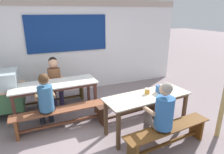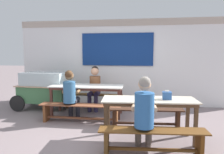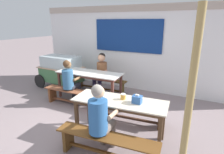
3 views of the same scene
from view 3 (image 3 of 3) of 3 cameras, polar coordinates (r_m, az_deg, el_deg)
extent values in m
plane|color=gray|center=(4.29, -6.31, -13.41)|extent=(40.00, 40.00, 0.00)
cube|color=white|center=(6.01, 6.46, 7.74)|extent=(6.70, 0.12, 2.44)
cube|color=navy|center=(5.93, 4.71, 12.57)|extent=(2.22, 0.03, 1.00)
cube|color=#B8A89B|center=(5.97, 6.97, 20.36)|extent=(6.70, 0.20, 0.20)
cube|color=silver|center=(5.24, -7.11, 1.30)|extent=(1.90, 0.72, 0.03)
cube|color=brown|center=(5.25, -7.09, 0.85)|extent=(1.81, 0.66, 0.06)
cube|color=brown|center=(5.22, 2.71, -3.49)|extent=(0.06, 0.06, 0.69)
cube|color=brown|center=(4.75, 0.11, -5.57)|extent=(0.06, 0.06, 0.69)
cube|color=brown|center=(6.05, -12.46, -0.99)|extent=(0.06, 0.06, 0.69)
cube|color=brown|center=(5.65, -15.85, -2.51)|extent=(0.06, 0.06, 0.69)
cube|color=beige|center=(3.38, 2.36, -7.37)|extent=(1.76, 0.77, 0.02)
cube|color=brown|center=(3.40, 2.35, -8.00)|extent=(1.67, 0.70, 0.06)
cube|color=brown|center=(3.65, 15.51, -13.51)|extent=(0.07, 0.07, 0.70)
cube|color=brown|center=(3.23, 14.45, -17.70)|extent=(0.07, 0.07, 0.70)
cube|color=brown|center=(4.05, -7.07, -9.76)|extent=(0.07, 0.07, 0.70)
cube|color=brown|center=(3.69, -10.78, -12.83)|extent=(0.07, 0.07, 0.70)
cube|color=#563A17|center=(5.84, -3.75, -0.56)|extent=(1.76, 0.31, 0.03)
cube|color=#4F401A|center=(5.60, 3.09, -3.64)|extent=(0.07, 0.22, 0.40)
cube|color=brown|center=(6.30, -9.75, -1.52)|extent=(0.07, 0.22, 0.40)
cube|color=#563A17|center=(5.94, -3.69, -3.44)|extent=(1.48, 0.08, 0.04)
cube|color=brown|center=(4.86, -10.86, -4.44)|extent=(1.92, 0.36, 0.02)
cube|color=brown|center=(4.53, -2.03, -8.68)|extent=(0.07, 0.26, 0.41)
cube|color=brown|center=(5.45, -17.90, -5.02)|extent=(0.07, 0.26, 0.41)
cube|color=brown|center=(4.98, -10.67, -7.82)|extent=(1.63, 0.09, 0.04)
cube|color=#402619|center=(4.07, 5.23, -8.59)|extent=(1.61, 0.41, 0.03)
cube|color=#422617|center=(4.05, 14.60, -12.60)|extent=(0.08, 0.22, 0.40)
cube|color=#432618|center=(4.38, -3.52, -9.73)|extent=(0.08, 0.22, 0.40)
cube|color=#402619|center=(4.21, 5.11, -12.44)|extent=(1.32, 0.17, 0.04)
cube|color=brown|center=(3.05, -1.77, -17.85)|extent=(1.71, 0.47, 0.02)
cube|color=brown|center=(3.48, -13.32, -17.81)|extent=(0.08, 0.27, 0.41)
cube|color=brown|center=(3.24, -1.71, -22.44)|extent=(1.41, 0.18, 0.04)
cube|color=#447A4C|center=(6.42, -15.32, 0.81)|extent=(1.38, 0.78, 0.46)
cube|color=silver|center=(6.32, -15.61, 4.48)|extent=(1.24, 0.70, 0.38)
cube|color=tan|center=(6.36, -15.48, 2.90)|extent=(1.46, 0.86, 0.02)
cylinder|color=black|center=(7.18, -16.62, 0.48)|extent=(0.45, 0.06, 0.45)
cylinder|color=black|center=(6.67, -21.43, -1.22)|extent=(0.45, 0.06, 0.45)
cylinder|color=#333333|center=(6.12, -10.88, -3.00)|extent=(0.05, 0.05, 0.22)
cylinder|color=#3F3F3F|center=(5.83, -9.31, 1.02)|extent=(0.06, 0.74, 0.04)
cylinder|color=#332D53|center=(5.64, -5.43, -3.39)|extent=(0.11, 0.11, 0.43)
cylinder|color=#332D53|center=(5.56, -3.82, -3.67)|extent=(0.11, 0.11, 0.43)
cylinder|color=#332D53|center=(5.69, -4.66, -0.38)|extent=(0.14, 0.37, 0.13)
cylinder|color=#332D53|center=(5.61, -3.06, -0.61)|extent=(0.14, 0.37, 0.13)
cylinder|color=brown|center=(5.73, -3.12, 2.17)|extent=(0.31, 0.31, 0.48)
sphere|color=tan|center=(5.62, -3.28, 5.93)|extent=(0.23, 0.23, 0.23)
sphere|color=black|center=(5.64, -3.14, 6.38)|extent=(0.21, 0.21, 0.21)
cylinder|color=tan|center=(5.66, -5.54, 1.78)|extent=(0.08, 0.31, 0.11)
cylinder|color=tan|center=(5.50, -2.39, 1.39)|extent=(0.08, 0.31, 0.11)
cylinder|color=#24262F|center=(5.28, -10.11, -5.01)|extent=(0.11, 0.11, 0.43)
cylinder|color=#24262F|center=(5.38, -11.70, -4.69)|extent=(0.11, 0.11, 0.43)
cylinder|color=#24262F|center=(5.06, -11.32, -2.87)|extent=(0.15, 0.38, 0.13)
cylinder|color=#24262F|center=(5.17, -12.95, -2.57)|extent=(0.15, 0.38, 0.13)
cylinder|color=#346591|center=(4.92, -13.46, -0.68)|extent=(0.28, 0.28, 0.50)
sphere|color=brown|center=(4.83, -13.62, 3.66)|extent=(0.20, 0.20, 0.20)
sphere|color=#4C331E|center=(4.80, -13.87, 3.99)|extent=(0.18, 0.18, 0.18)
cylinder|color=brown|center=(4.96, -10.72, -0.52)|extent=(0.08, 0.30, 0.08)
cylinder|color=brown|center=(5.15, -13.66, -0.08)|extent=(0.08, 0.30, 0.08)
cylinder|color=#685B54|center=(3.42, 0.14, -17.67)|extent=(0.11, 0.11, 0.43)
cylinder|color=#685B54|center=(3.49, -2.66, -16.94)|extent=(0.11, 0.11, 0.43)
cylinder|color=#685B54|center=(3.15, -1.19, -15.27)|extent=(0.14, 0.38, 0.13)
cylinder|color=#685B54|center=(3.23, -4.15, -14.51)|extent=(0.14, 0.38, 0.13)
cylinder|color=#2C5F9D|center=(2.93, -4.32, -12.06)|extent=(0.30, 0.30, 0.54)
sphere|color=tan|center=(2.78, -4.30, -4.63)|extent=(0.20, 0.20, 0.20)
sphere|color=gray|center=(2.74, -4.62, -4.17)|extent=(0.18, 0.18, 0.18)
cylinder|color=tan|center=(3.01, 0.31, -11.49)|extent=(0.08, 0.31, 0.09)
cylinder|color=tan|center=(3.15, -5.45, -10.18)|extent=(0.08, 0.31, 0.09)
cube|color=#2F5B9D|center=(3.27, 7.74, -6.88)|extent=(0.16, 0.13, 0.14)
cube|color=white|center=(3.24, 7.80, -5.58)|extent=(0.06, 0.04, 0.02)
cylinder|color=gold|center=(3.41, 3.44, -6.14)|extent=(0.10, 0.10, 0.09)
cylinder|color=white|center=(3.39, 3.45, -5.30)|extent=(0.09, 0.09, 0.02)
cylinder|color=tan|center=(2.34, 22.55, -9.35)|extent=(0.09, 0.09, 2.34)
camera|label=1|loc=(3.20, -66.06, 9.68)|focal=31.09mm
camera|label=2|loc=(1.76, -95.44, -19.79)|focal=33.81mm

